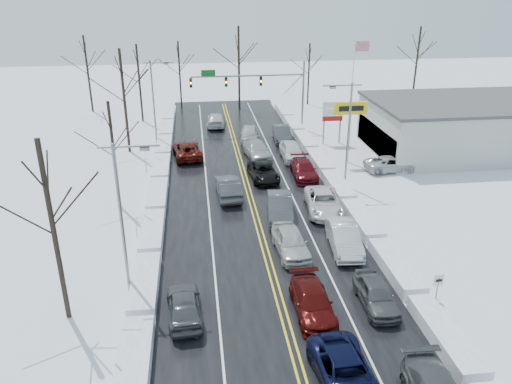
{
  "coord_description": "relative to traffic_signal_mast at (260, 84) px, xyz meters",
  "views": [
    {
      "loc": [
        -4.25,
        -29.08,
        16.79
      ],
      "look_at": [
        -0.11,
        3.83,
        2.5
      ],
      "focal_mm": 35.0,
      "sensor_mm": 36.0,
      "label": 1
    }
  ],
  "objects": [
    {
      "name": "ground",
      "position": [
        -3.45,
        -27.99,
        -5.48
      ],
      "size": [
        160.0,
        160.0,
        0.0
      ],
      "primitive_type": "plane",
      "color": "silver",
      "rests_on": "ground"
    },
    {
      "name": "road_surface",
      "position": [
        -3.45,
        -25.99,
        -5.47
      ],
      "size": [
        14.0,
        84.0,
        0.01
      ],
      "primitive_type": "cube",
      "color": "black",
      "rests_on": "ground"
    },
    {
      "name": "snow_bank_left",
      "position": [
        -11.05,
        -25.99,
        -5.48
      ],
      "size": [
        1.51,
        72.0,
        0.81
      ],
      "primitive_type": "cube",
      "color": "white",
      "rests_on": "ground"
    },
    {
      "name": "snow_bank_right",
      "position": [
        4.15,
        -25.99,
        -5.48
      ],
      "size": [
        1.51,
        72.0,
        0.81
      ],
      "primitive_type": "cube",
      "color": "white",
      "rests_on": "ground"
    },
    {
      "name": "traffic_signal_mast",
      "position": [
        0.0,
        0.0,
        0.0
      ],
      "size": [
        13.28,
        0.39,
        8.0
      ],
      "color": "slate",
      "rests_on": "ground"
    },
    {
      "name": "tires_plus_sign",
      "position": [
        7.05,
        -12.0,
        -0.49
      ],
      "size": [
        3.2,
        0.34,
        6.0
      ],
      "color": "slate",
      "rests_on": "ground"
    },
    {
      "name": "used_vehicles_sign",
      "position": [
        7.05,
        -5.99,
        -2.16
      ],
      "size": [
        2.2,
        0.22,
        4.65
      ],
      "color": "slate",
      "rests_on": "ground"
    },
    {
      "name": "speed_limit_sign",
      "position": [
        4.75,
        -35.99,
        -3.84
      ],
      "size": [
        0.55,
        0.09,
        2.35
      ],
      "color": "slate",
      "rests_on": "ground"
    },
    {
      "name": "flagpole",
      "position": [
        11.72,
        2.01,
        0.45
      ],
      "size": [
        1.87,
        1.2,
        10.0
      ],
      "color": "silver",
      "rests_on": "ground"
    },
    {
      "name": "dealership_building",
      "position": [
        20.53,
        -9.99,
        -2.82
      ],
      "size": [
        20.4,
        12.4,
        5.3
      ],
      "color": "#BABAB5",
      "rests_on": "ground"
    },
    {
      "name": "streetlight_ne",
      "position": [
        4.85,
        -17.99,
        -0.17
      ],
      "size": [
        3.2,
        0.25,
        9.0
      ],
      "color": "slate",
      "rests_on": "ground"
    },
    {
      "name": "streetlight_sw",
      "position": [
        -11.74,
        -31.99,
        -0.17
      ],
      "size": [
        3.2,
        0.25,
        9.0
      ],
      "color": "slate",
      "rests_on": "ground"
    },
    {
      "name": "streetlight_nw",
      "position": [
        -11.74,
        -3.99,
        -0.17
      ],
      "size": [
        3.2,
        0.25,
        9.0
      ],
      "color": "slate",
      "rests_on": "ground"
    },
    {
      "name": "tree_left_b",
      "position": [
        -14.95,
        -33.99,
        1.51
      ],
      "size": [
        4.0,
        4.0,
        10.0
      ],
      "color": "#2D231C",
      "rests_on": "ground"
    },
    {
      "name": "tree_left_c",
      "position": [
        -13.95,
        -19.99,
        0.46
      ],
      "size": [
        3.4,
        3.4,
        8.5
      ],
      "color": "#2D231C",
      "rests_on": "ground"
    },
    {
      "name": "tree_left_d",
      "position": [
        -14.65,
        -5.99,
        1.86
      ],
      "size": [
        4.2,
        4.2,
        10.5
      ],
      "color": "#2D231C",
      "rests_on": "ground"
    },
    {
      "name": "tree_left_e",
      "position": [
        -14.25,
        6.01,
        1.16
      ],
      "size": [
        3.8,
        3.8,
        9.5
      ],
      "color": "#2D231C",
      "rests_on": "ground"
    },
    {
      "name": "tree_far_a",
      "position": [
        -21.45,
        12.01,
        1.51
      ],
      "size": [
        4.0,
        4.0,
        10.0
      ],
      "color": "#2D231C",
      "rests_on": "ground"
    },
    {
      "name": "tree_far_b",
      "position": [
        -9.45,
        13.01,
        0.81
      ],
      "size": [
        3.6,
        3.6,
        9.0
      ],
      "color": "#2D231C",
      "rests_on": "ground"
    },
    {
      "name": "tree_far_c",
      "position": [
        -1.45,
        11.01,
        2.21
      ],
      "size": [
        4.4,
        4.4,
        11.0
      ],
      "color": "#2D231C",
      "rests_on": "ground"
    },
    {
      "name": "tree_far_d",
      "position": [
        8.55,
        12.51,
        0.46
      ],
      "size": [
        3.4,
        3.4,
        8.5
      ],
      "color": "#2D231C",
      "rests_on": "ground"
    },
    {
      "name": "tree_far_e",
      "position": [
        24.55,
        13.01,
        1.86
      ],
      "size": [
        4.2,
        4.2,
        10.5
      ],
      "color": "#2D231C",
      "rests_on": "ground"
    },
    {
      "name": "queued_car_3",
      "position": [
        -1.89,
        -35.29,
        -5.48
      ],
      "size": [
        2.01,
        4.88,
        1.41
      ],
      "primitive_type": "imported",
      "rotation": [
        0.0,
        0.0,
        -0.01
      ],
      "color": "#440A09",
      "rests_on": "ground"
    },
    {
      "name": "queued_car_4",
      "position": [
        -1.83,
        -28.8,
        -5.48
      ],
      "size": [
        2.17,
        4.91,
        1.64
      ],
      "primitive_type": "imported",
      "rotation": [
        0.0,
        0.0,
        0.05
      ],
      "color": "#BDBDBF",
      "rests_on": "ground"
    },
    {
      "name": "queued_car_5",
      "position": [
        -1.65,
        -23.45,
        -5.48
      ],
      "size": [
        2.4,
        5.36,
        1.71
      ],
      "primitive_type": "imported",
      "rotation": [
        0.0,
        0.0,
        -0.12
      ],
      "color": "#404245",
      "rests_on": "ground"
    },
    {
      "name": "queued_car_6",
      "position": [
        -1.8,
        -15.49,
        -5.48
      ],
      "size": [
        2.64,
        5.15,
        1.39
      ],
      "primitive_type": "imported",
      "rotation": [
        0.0,
        0.0,
        0.07
      ],
      "color": "black",
      "rests_on": "ground"
    },
    {
      "name": "queued_car_7",
      "position": [
        -1.63,
        -9.51,
        -5.48
      ],
      "size": [
        2.93,
        5.67,
        1.57
      ],
      "primitive_type": "imported",
      "rotation": [
        0.0,
        0.0,
        0.14
      ],
      "color": "#A1A3A9",
      "rests_on": "ground"
    },
    {
      "name": "queued_car_8",
      "position": [
        -1.74,
        -3.82,
        -5.48
      ],
      "size": [
        2.55,
        4.96,
        1.62
      ],
      "primitive_type": "imported",
      "rotation": [
        0.0,
        0.0,
        -0.14
      ],
      "color": "#BDBEC0",
      "rests_on": "ground"
    },
    {
      "name": "queued_car_12",
      "position": [
        1.76,
        -35.05,
        -5.48
      ],
      "size": [
        1.8,
        4.35,
        1.47
      ],
      "primitive_type": "imported",
      "rotation": [
        0.0,
        0.0,
        -0.01
      ],
      "color": "#45474A",
      "rests_on": "ground"
    },
    {
      "name": "queued_car_13",
      "position": [
        1.81,
        -28.74,
        -5.48
      ],
      "size": [
        2.23,
        5.24,
        1.68
      ],
      "primitive_type": "imported",
      "rotation": [
        0.0,
        0.0,
        -0.09
      ],
      "color": "silver",
      "rests_on": "ground"
    },
    {
      "name": "queued_car_14",
      "position": [
        1.89,
        -22.81,
        -5.48
      ],
      "size": [
        3.15,
        5.82,
        1.55
      ],
      "primitive_type": "imported",
      "rotation": [
        0.0,
        0.0,
        -0.11
      ],
      "color": "white",
      "rests_on": "ground"
    },
    {
      "name": "queued_car_15",
      "position": [
        1.92,
        -15.52,
        -5.48
      ],
      "size": [
        2.23,
        5.15,
        1.48
      ],
      "primitive_type": "imported",
      "rotation": [
        0.0,
        0.0,
        -0.03
      ],
      "color": "#500A12",
      "rests_on": "ground"
    },
    {
      "name": "queued_car_16",
      "position": [
        1.76,
        -10.52,
        -5.48
      ],
      "size": [
        2.04,
        5.01,
        1.7
      ],
      "primitive_type": "imported",
      "rotation": [
        0.0,
        0.0,
        -0.01
      ],
      "color": "silver",
      "rests_on": "ground"
    },
    {
      "name": "queued_car_17",
      "position": [
        1.84,
        -4.26,
        -5.48
      ],
      "size": [
        2.0,
        5.04,
        1.63
      ],
      "primitive_type": "imported",
      "rotation": [
        0.0,
        0.0,
        -0.06
      ],
      "color": "#3E4143",
      "rests_on": "ground"
    },
    {
      "name": "oncoming_car_0",
      "position": [
        -5.23,
        -19.03,
        -5.48
      ],
      "size": [
        2.05,
        5.2,
        1.69
      ],
      "primitive_type": "imported",
      "rotation": [
        0.0,
        0.0,
        3.19
      ],
      "color": "#404245",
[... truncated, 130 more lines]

